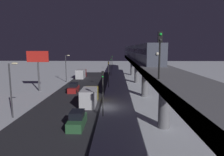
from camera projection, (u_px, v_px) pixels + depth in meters
ground_plane at (106, 108)px, 32.34m from camera, size 240.00×240.00×0.00m
avenue_asphalt at (67, 107)px, 32.47m from camera, size 11.00×96.23×0.01m
elevated_railway at (152, 71)px, 31.31m from camera, size 5.00×96.23×6.86m
subway_train at (134, 51)px, 64.51m from camera, size 2.94×74.07×3.40m
rail_signal at (160, 47)px, 16.91m from camera, size 0.36×0.41×4.00m
sedan_red at (74, 88)px, 44.10m from camera, size 1.91×4.55×1.97m
sedan_green at (77, 120)px, 24.47m from camera, size 1.80×4.49×1.97m
box_truck at (81, 74)px, 64.95m from camera, size 2.40×7.40×2.80m
delivery_van at (90, 96)px, 34.34m from camera, size 2.40×7.40×2.80m
traffic_light_near at (103, 87)px, 27.69m from camera, size 0.32×0.44×6.40m
traffic_light_mid at (109, 70)px, 48.57m from camera, size 0.32×0.44×6.40m
traffic_light_far at (111, 64)px, 69.44m from camera, size 0.32×0.44×6.40m
traffic_light_distant at (112, 60)px, 90.32m from camera, size 0.32×0.44×6.40m
commercial_billboard at (38, 61)px, 43.97m from camera, size 4.80×0.36×8.90m
street_lamp_near at (12, 83)px, 26.95m from camera, size 1.35×0.44×7.65m
street_lamp_far at (67, 65)px, 56.62m from camera, size 1.35×0.44×7.65m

